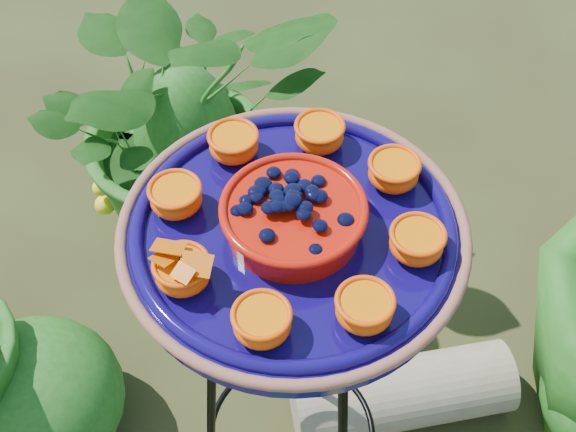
# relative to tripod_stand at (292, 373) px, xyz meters

# --- Properties ---
(tripod_stand) EXTENTS (0.40, 0.40, 0.92)m
(tripod_stand) POSITION_rel_tripod_stand_xyz_m (0.00, 0.00, 0.00)
(tripod_stand) COLOR black
(tripod_stand) RESTS_ON ground
(feeder_dish) EXTENTS (0.56, 0.56, 0.11)m
(feeder_dish) POSITION_rel_tripod_stand_xyz_m (-0.00, -0.00, 0.40)
(feeder_dish) COLOR #0E0751
(feeder_dish) RESTS_ON tripod_stand
(driftwood_log) EXTENTS (0.48, 0.50, 0.17)m
(driftwood_log) POSITION_rel_tripod_stand_xyz_m (0.09, 0.32, -0.47)
(driftwood_log) COLOR gray
(driftwood_log) RESTS_ON ground
(shrub_back_left) EXTENTS (0.93, 0.96, 0.82)m
(shrub_back_left) POSITION_rel_tripod_stand_xyz_m (-0.72, 0.50, -0.15)
(shrub_back_left) COLOR #1A5216
(shrub_back_left) RESTS_ON ground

